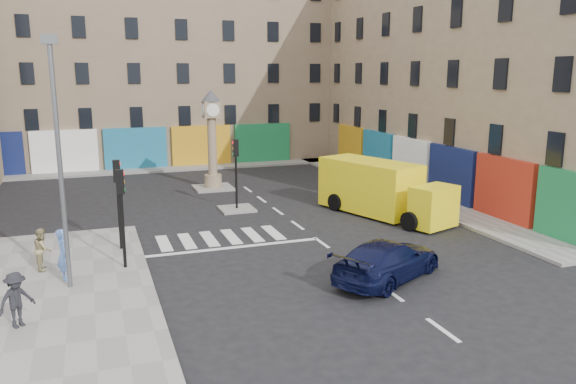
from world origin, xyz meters
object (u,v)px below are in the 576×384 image
lamp_post (59,151)px  traffic_light_left_far (118,190)px  traffic_light_island (236,163)px  clock_pillar (212,133)px  traffic_light_left_near (121,203)px  yellow_van (380,189)px  pedestrian_dark (16,300)px  pedestrian_tan (43,249)px  pedestrian_blue (63,254)px  navy_sedan (388,260)px

lamp_post → traffic_light_left_far: bearing=63.4°
traffic_light_island → clock_pillar: bearing=90.0°
traffic_light_left_near → lamp_post: 3.21m
yellow_van → pedestrian_dark: size_ratio=4.83×
pedestrian_tan → clock_pillar: bearing=-36.9°
traffic_light_island → pedestrian_blue: (-8.38, -8.39, -1.52)m
navy_sedan → traffic_light_island: bearing=-17.2°
pedestrian_tan → lamp_post: bearing=-158.2°
traffic_light_left_near → pedestrian_tan: bearing=165.3°
traffic_light_left_near → lamp_post: size_ratio=0.45×
traffic_light_island → lamp_post: bearing=-131.7°
navy_sedan → pedestrian_dark: 12.02m
traffic_light_island → pedestrian_tan: bearing=-142.4°
traffic_light_left_near → navy_sedan: (8.81, -4.04, -1.90)m
traffic_light_left_far → pedestrian_blue: bearing=-124.7°
navy_sedan → pedestrian_blue: 11.42m
traffic_light_island → pedestrian_dark: bearing=-128.4°
traffic_light_left_far → navy_sedan: (8.81, -6.44, -1.90)m
navy_sedan → yellow_van: size_ratio=0.63×
pedestrian_blue → pedestrian_tan: bearing=20.3°
traffic_light_island → pedestrian_dark: 15.39m
traffic_light_left_far → lamp_post: bearing=-116.6°
navy_sedan → pedestrian_tan: size_ratio=3.17×
lamp_post → pedestrian_blue: (-0.18, 0.81, -3.73)m
traffic_light_island → lamp_post: lamp_post is taller
lamp_post → yellow_van: lamp_post is taller
pedestrian_blue → yellow_van: bearing=-81.7°
navy_sedan → pedestrian_tan: (-11.65, 4.79, 0.21)m
traffic_light_left_near → clock_pillar: 15.19m
traffic_light_left_near → pedestrian_dark: size_ratio=2.26×
traffic_light_island → yellow_van: (6.74, -3.54, -1.22)m
yellow_van → pedestrian_tan: (-15.89, -3.52, -0.43)m
pedestrian_blue → pedestrian_tan: size_ratio=1.17×
traffic_light_island → clock_pillar: (0.00, 6.00, 0.96)m
traffic_light_island → pedestrian_tan: size_ratio=2.36×
pedestrian_blue → pedestrian_dark: 3.77m
lamp_post → pedestrian_dark: 4.91m
traffic_light_left_far → pedestrian_tan: (-2.84, -1.65, -1.69)m
yellow_van → pedestrian_dark: (-16.26, -8.45, -0.40)m
traffic_light_left_near → yellow_van: traffic_light_left_near is taller
traffic_light_left_far → clock_pillar: size_ratio=0.61×
traffic_light_left_near → traffic_light_island: (6.30, 7.80, -0.03)m
traffic_light_island → pedestrian_tan: traffic_light_island is taller
traffic_light_island → pedestrian_blue: traffic_light_island is taller
lamp_post → pedestrian_tan: bearing=113.7°
clock_pillar → pedestrian_blue: (-8.38, -14.39, -2.48)m
traffic_light_left_near → yellow_van: bearing=18.1°
traffic_light_island → yellow_van: size_ratio=0.47×
traffic_light_left_near → traffic_light_island: traffic_light_left_near is taller
traffic_light_left_far → pedestrian_blue: size_ratio=2.02×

